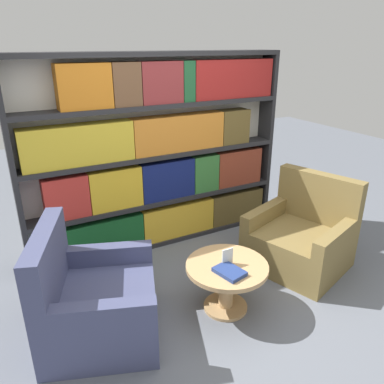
# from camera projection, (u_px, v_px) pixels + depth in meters

# --- Properties ---
(ground_plane) EXTENTS (14.00, 14.00, 0.00)m
(ground_plane) POSITION_uv_depth(u_px,v_px,m) (228.00, 311.00, 3.36)
(ground_plane) COLOR slate
(bookshelf) EXTENTS (3.02, 0.30, 2.16)m
(bookshelf) POSITION_uv_depth(u_px,v_px,m) (160.00, 156.00, 4.21)
(bookshelf) COLOR silver
(bookshelf) RESTS_ON ground_plane
(armchair_left) EXTENTS (1.13, 1.16, 0.96)m
(armchair_left) POSITION_uv_depth(u_px,v_px,m) (94.00, 302.00, 3.00)
(armchair_left) COLOR #42476B
(armchair_left) RESTS_ON ground_plane
(armchair_right) EXTENTS (1.11, 1.15, 0.96)m
(armchair_right) POSITION_uv_depth(u_px,v_px,m) (301.00, 238.00, 3.98)
(armchair_right) COLOR olive
(armchair_right) RESTS_ON ground_plane
(coffee_table) EXTENTS (0.72, 0.72, 0.46)m
(coffee_table) POSITION_uv_depth(u_px,v_px,m) (227.00, 277.00, 3.28)
(coffee_table) COLOR tan
(coffee_table) RESTS_ON ground_plane
(table_sign) EXTENTS (0.11, 0.06, 0.15)m
(table_sign) POSITION_uv_depth(u_px,v_px,m) (227.00, 258.00, 3.21)
(table_sign) COLOR black
(table_sign) RESTS_ON coffee_table
(stray_book) EXTENTS (0.23, 0.28, 0.03)m
(stray_book) POSITION_uv_depth(u_px,v_px,m) (229.00, 272.00, 3.11)
(stray_book) COLOR navy
(stray_book) RESTS_ON coffee_table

